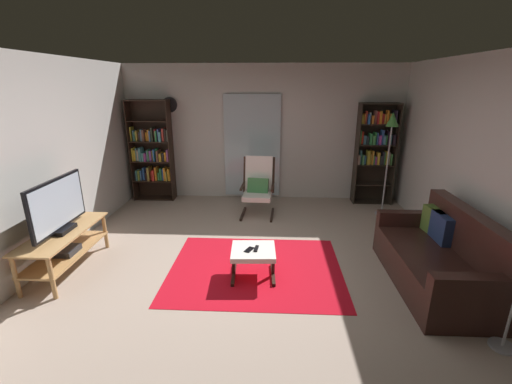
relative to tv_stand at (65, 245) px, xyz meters
name	(u,v)px	position (x,y,z in m)	size (l,w,h in m)	color
ground_plane	(255,269)	(2.35, 0.12, -0.35)	(7.02, 7.02, 0.00)	tan
wall_back	(263,134)	(2.35, 3.02, 0.95)	(5.60, 0.06, 2.60)	beige
wall_left	(28,167)	(-0.35, 0.12, 0.95)	(0.06, 6.00, 2.60)	beige
wall_right	(498,173)	(5.05, 0.12, 0.95)	(0.06, 6.00, 2.60)	beige
glass_door_panel	(252,147)	(2.15, 2.95, 0.70)	(1.10, 0.01, 2.00)	silver
area_rug	(256,269)	(2.36, 0.12, -0.34)	(2.15, 1.71, 0.01)	red
tv_stand	(65,245)	(0.00, 0.00, 0.00)	(0.50, 1.31, 0.52)	tan
television	(58,207)	(0.00, 0.01, 0.49)	(0.20, 1.02, 0.66)	black
bookshelf_near_tv	(152,153)	(0.19, 2.79, 0.59)	(0.79, 0.30, 1.95)	black
bookshelf_near_sofa	(375,147)	(4.49, 2.79, 0.74)	(0.72, 0.30, 1.91)	black
leather_sofa	(440,259)	(4.49, -0.09, -0.03)	(0.85, 1.74, 0.90)	#341C18
lounge_armchair	(258,185)	(2.30, 2.06, 0.19)	(0.60, 0.68, 1.02)	black
ottoman	(253,254)	(2.34, -0.04, -0.05)	(0.54, 0.51, 0.36)	white
tv_remote	(256,248)	(2.37, -0.04, 0.03)	(0.04, 0.14, 0.02)	black
cell_phone	(249,250)	(2.29, -0.06, 0.02)	(0.07, 0.14, 0.01)	black
floor_lamp_by_shelf	(391,132)	(4.52, 2.12, 1.12)	(0.22, 0.22, 1.79)	#A5A5AD
wall_clock	(170,105)	(0.57, 2.94, 1.50)	(0.29, 0.03, 0.29)	silver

